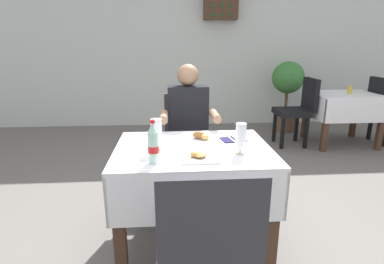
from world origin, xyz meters
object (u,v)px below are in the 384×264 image
object	(u,v)px
plate_far_diner	(200,137)
background_dining_table	(343,107)
plate_near_camera	(199,156)
beer_glass_middle	(156,134)
cola_bottle_primary	(153,144)
main_dining_table	(193,172)
wall_bottle_rack	(221,6)
background_chair_left	(298,108)
seated_diner_far	(188,126)
napkin_cutlery_set	(233,139)
beer_glass_left	(241,138)
chair_far_diner_seat	(187,139)
potted_plant_corner	(287,87)
background_table_tumbler	(350,90)
chair_near_camera_side	(206,246)

from	to	relation	value
plate_far_diner	background_dining_table	xyz separation A→B (m)	(2.27, 2.02, -0.21)
plate_near_camera	beer_glass_middle	xyz separation A→B (m)	(-0.26, 0.16, 0.10)
plate_near_camera	cola_bottle_primary	distance (m)	0.30
beer_glass_middle	cola_bottle_primary	xyz separation A→B (m)	(-0.01, -0.22, 0.00)
main_dining_table	wall_bottle_rack	xyz separation A→B (m)	(0.71, 3.36, 1.45)
background_chair_left	seated_diner_far	bearing A→B (deg)	-138.14
napkin_cutlery_set	beer_glass_left	bearing A→B (deg)	-93.04
main_dining_table	seated_diner_far	size ratio (longest dim) A/B	0.84
plate_near_camera	beer_glass_left	world-z (taller)	beer_glass_left
seated_diner_far	cola_bottle_primary	bearing A→B (deg)	-105.50
main_dining_table	beer_glass_left	size ratio (longest dim) A/B	5.21
main_dining_table	napkin_cutlery_set	xyz separation A→B (m)	(0.31, 0.14, 0.19)
background_dining_table	wall_bottle_rack	bearing A→B (deg)	143.87
chair_far_diner_seat	seated_diner_far	xyz separation A→B (m)	(0.01, -0.11, 0.16)
chair_far_diner_seat	background_chair_left	distance (m)	2.16
background_chair_left	plate_near_camera	bearing A→B (deg)	-124.70
plate_near_camera	main_dining_table	bearing A→B (deg)	95.73
seated_diner_far	potted_plant_corner	bearing A→B (deg)	51.68
plate_near_camera	background_chair_left	size ratio (longest dim) A/B	0.23
main_dining_table	plate_near_camera	world-z (taller)	plate_near_camera
plate_near_camera	potted_plant_corner	size ratio (longest dim) A/B	0.19
wall_bottle_rack	seated_diner_far	bearing A→B (deg)	-104.65
chair_far_diner_seat	background_dining_table	size ratio (longest dim) A/B	1.06
plate_near_camera	background_table_tumbler	size ratio (longest dim) A/B	2.04
potted_plant_corner	wall_bottle_rack	size ratio (longest dim) A/B	2.07
background_chair_left	wall_bottle_rack	bearing A→B (deg)	129.01
potted_plant_corner	beer_glass_left	bearing A→B (deg)	-115.85
chair_near_camera_side	plate_far_diner	world-z (taller)	chair_near_camera_side
napkin_cutlery_set	background_chair_left	size ratio (longest dim) A/B	0.20
background_chair_left	background_table_tumbler	world-z (taller)	background_chair_left
seated_diner_far	wall_bottle_rack	size ratio (longest dim) A/B	2.25
beer_glass_middle	seated_diner_far	bearing A→B (deg)	70.90
beer_glass_middle	potted_plant_corner	bearing A→B (deg)	55.72
plate_near_camera	background_dining_table	bearing A→B (deg)	45.83
cola_bottle_primary	background_chair_left	world-z (taller)	cola_bottle_primary
main_dining_table	beer_glass_middle	xyz separation A→B (m)	(-0.24, -0.04, 0.29)
main_dining_table	napkin_cutlery_set	size ratio (longest dim) A/B	5.38
beer_glass_left	potted_plant_corner	bearing A→B (deg)	64.15
main_dining_table	plate_far_diner	world-z (taller)	plate_far_diner
plate_near_camera	potted_plant_corner	world-z (taller)	potted_plant_corner
plate_near_camera	plate_far_diner	size ratio (longest dim) A/B	0.98
potted_plant_corner	chair_far_diner_seat	bearing A→B (deg)	-129.86
chair_far_diner_seat	potted_plant_corner	world-z (taller)	potted_plant_corner
seated_diner_far	chair_near_camera_side	bearing A→B (deg)	-90.34
beer_glass_middle	background_table_tumbler	size ratio (longest dim) A/B	1.93
main_dining_table	chair_far_diner_seat	xyz separation A→B (m)	(-0.00, 0.79, -0.01)
plate_far_diner	wall_bottle_rack	distance (m)	3.50
background_table_tumbler	wall_bottle_rack	world-z (taller)	wall_bottle_rack
plate_far_diner	napkin_cutlery_set	world-z (taller)	plate_far_diner
chair_near_camera_side	background_chair_left	size ratio (longest dim) A/B	1.00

